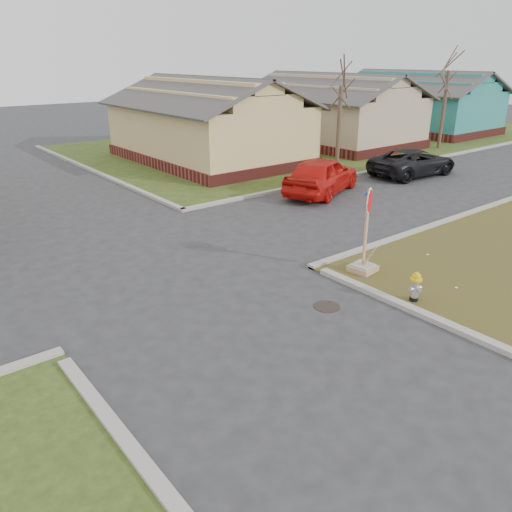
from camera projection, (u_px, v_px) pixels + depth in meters
ground at (242, 327)px, 11.14m from camera, size 120.00×120.00×0.00m
verge_far_right at (333, 138)px, 36.91m from camera, size 37.00×19.00×0.05m
curbs at (140, 261)px, 14.77m from camera, size 80.00×40.00×0.12m
manhole at (327, 307)px, 12.04m from camera, size 0.64×0.64×0.01m
side_house_yellow at (207, 122)px, 28.09m from camera, size 7.60×11.60×4.70m
side_house_tan at (331, 111)px, 33.86m from camera, size 7.60×11.60×4.70m
side_house_teal at (418, 103)px, 39.63m from camera, size 7.60×11.60×4.70m
tree_mid_right at (339, 128)px, 25.83m from camera, size 0.22×0.22×4.20m
tree_far_right at (443, 110)px, 31.72m from camera, size 0.22×0.22×4.76m
fire_hydrant at (416, 285)px, 12.09m from camera, size 0.28×0.28×0.76m
stop_sign at (364, 254)px, 13.74m from camera, size 0.68×0.66×2.39m
red_sedan at (322, 175)px, 21.71m from camera, size 5.16×3.55×1.63m
dark_pickup at (413, 162)px, 25.10m from camera, size 5.01×2.55×1.35m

